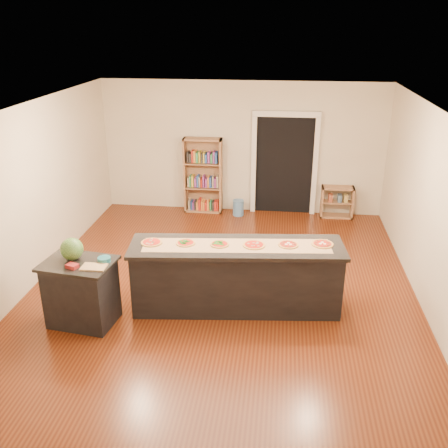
# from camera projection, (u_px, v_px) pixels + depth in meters

# --- Properties ---
(room) EXTENTS (6.00, 7.00, 2.80)m
(room) POSITION_uv_depth(u_px,v_px,m) (222.00, 204.00, 7.41)
(room) COLOR beige
(room) RESTS_ON ground
(doorway) EXTENTS (1.40, 0.09, 2.21)m
(doorway) POSITION_uv_depth(u_px,v_px,m) (284.00, 159.00, 10.56)
(doorway) COLOR black
(doorway) RESTS_ON room
(kitchen_island) EXTENTS (3.03, 0.82, 1.00)m
(kitchen_island) POSITION_uv_depth(u_px,v_px,m) (236.00, 276.00, 7.21)
(kitchen_island) COLOR black
(kitchen_island) RESTS_ON ground
(side_counter) EXTENTS (0.94, 0.69, 0.93)m
(side_counter) POSITION_uv_depth(u_px,v_px,m) (82.00, 292.00, 6.86)
(side_counter) COLOR black
(side_counter) RESTS_ON ground
(bookshelf) EXTENTS (0.82, 0.29, 1.63)m
(bookshelf) POSITION_uv_depth(u_px,v_px,m) (203.00, 176.00, 10.76)
(bookshelf) COLOR #9C6F4C
(bookshelf) RESTS_ON ground
(low_shelf) EXTENTS (0.68, 0.29, 0.68)m
(low_shelf) POSITION_uv_depth(u_px,v_px,m) (337.00, 202.00, 10.62)
(low_shelf) COLOR #9C6F4C
(low_shelf) RESTS_ON ground
(waste_bin) EXTENTS (0.23, 0.23, 0.34)m
(waste_bin) POSITION_uv_depth(u_px,v_px,m) (238.00, 208.00, 10.77)
(waste_bin) COLOR #4D79AB
(waste_bin) RESTS_ON ground
(kraft_paper) EXTENTS (2.66, 0.74, 0.00)m
(kraft_paper) POSITION_uv_depth(u_px,v_px,m) (237.00, 246.00, 7.01)
(kraft_paper) COLOR tan
(kraft_paper) RESTS_ON kitchen_island
(watermelon) EXTENTS (0.31, 0.31, 0.31)m
(watermelon) POSITION_uv_depth(u_px,v_px,m) (72.00, 249.00, 6.70)
(watermelon) COLOR #144214
(watermelon) RESTS_ON side_counter
(cutting_board) EXTENTS (0.32, 0.22, 0.02)m
(cutting_board) POSITION_uv_depth(u_px,v_px,m) (94.00, 267.00, 6.53)
(cutting_board) COLOR tan
(cutting_board) RESTS_ON side_counter
(package_red) EXTENTS (0.18, 0.15, 0.05)m
(package_red) POSITION_uv_depth(u_px,v_px,m) (72.00, 266.00, 6.52)
(package_red) COLOR maroon
(package_red) RESTS_ON side_counter
(package_teal) EXTENTS (0.17, 0.17, 0.07)m
(package_teal) POSITION_uv_depth(u_px,v_px,m) (104.00, 260.00, 6.68)
(package_teal) COLOR #195966
(package_teal) RESTS_ON side_counter
(pizza_a) EXTENTS (0.31, 0.31, 0.02)m
(pizza_a) POSITION_uv_depth(u_px,v_px,m) (152.00, 242.00, 7.08)
(pizza_a) COLOR #B28044
(pizza_a) RESTS_ON kitchen_island
(pizza_b) EXTENTS (0.29, 0.29, 0.02)m
(pizza_b) POSITION_uv_depth(u_px,v_px,m) (186.00, 243.00, 7.07)
(pizza_b) COLOR #B28044
(pizza_b) RESTS_ON kitchen_island
(pizza_c) EXTENTS (0.29, 0.29, 0.02)m
(pizza_c) POSITION_uv_depth(u_px,v_px,m) (220.00, 244.00, 7.03)
(pizza_c) COLOR #B28044
(pizza_c) RESTS_ON kitchen_island
(pizza_d) EXTENTS (0.30, 0.30, 0.02)m
(pizza_d) POSITION_uv_depth(u_px,v_px,m) (254.00, 245.00, 7.00)
(pizza_d) COLOR #B28044
(pizza_d) RESTS_ON kitchen_island
(pizza_e) EXTENTS (0.30, 0.30, 0.02)m
(pizza_e) POSITION_uv_depth(u_px,v_px,m) (288.00, 244.00, 7.01)
(pizza_e) COLOR #B28044
(pizza_e) RESTS_ON kitchen_island
(pizza_f) EXTENTS (0.30, 0.30, 0.02)m
(pizza_f) POSITION_uv_depth(u_px,v_px,m) (322.00, 244.00, 7.03)
(pizza_f) COLOR #B28044
(pizza_f) RESTS_ON kitchen_island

